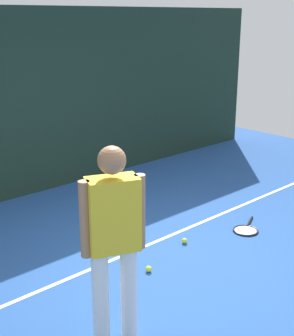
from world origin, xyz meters
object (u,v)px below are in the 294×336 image
object	(u,v)px
tennis_ball_by_fence	(143,176)
tennis_ball_mid_court	(149,269)
tennis_ball_far_left	(185,241)
tennis_ball_near_player	(96,235)
tennis_player	(114,236)
tennis_racket	(246,230)

from	to	relation	value
tennis_ball_by_fence	tennis_ball_mid_court	size ratio (longest dim) A/B	1.00
tennis_ball_mid_court	tennis_ball_far_left	world-z (taller)	same
tennis_ball_by_fence	tennis_ball_far_left	xyz separation A→B (m)	(-1.26, -2.14, 0.00)
tennis_ball_near_player	tennis_ball_mid_court	bearing A→B (deg)	-94.56
tennis_player	tennis_ball_far_left	distance (m)	2.15
tennis_racket	tennis_ball_near_player	size ratio (longest dim) A/B	9.54
tennis_ball_mid_court	tennis_ball_by_fence	bearing A→B (deg)	49.01
tennis_ball_near_player	tennis_ball_mid_court	xyz separation A→B (m)	(-0.08, -1.05, 0.00)
tennis_player	tennis_ball_far_left	bearing A→B (deg)	48.09
tennis_player	tennis_racket	world-z (taller)	tennis_player
tennis_ball_far_left	tennis_player	bearing A→B (deg)	-154.37
tennis_racket	tennis_ball_near_player	distance (m)	1.91
tennis_player	tennis_ball_by_fence	distance (m)	4.33
tennis_ball_far_left	tennis_ball_by_fence	bearing A→B (deg)	59.51
tennis_ball_near_player	tennis_ball_far_left	size ratio (longest dim) A/B	1.00
tennis_ball_by_fence	tennis_ball_mid_court	bearing A→B (deg)	-130.99
tennis_player	tennis_racket	size ratio (longest dim) A/B	2.70
tennis_player	tennis_ball_far_left	size ratio (longest dim) A/B	25.76
tennis_ball_near_player	tennis_ball_by_fence	world-z (taller)	same
tennis_ball_mid_court	tennis_ball_far_left	bearing A→B (deg)	14.76
tennis_ball_by_fence	tennis_ball_mid_court	world-z (taller)	same
tennis_racket	tennis_ball_mid_court	world-z (taller)	tennis_ball_mid_court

